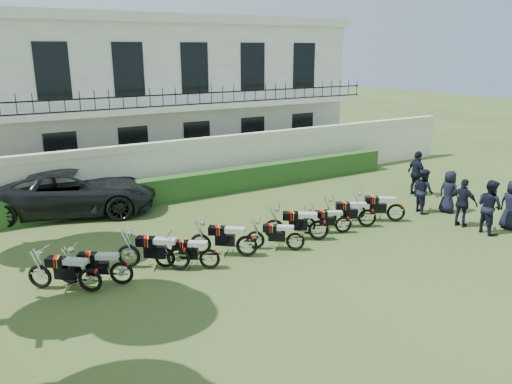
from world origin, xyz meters
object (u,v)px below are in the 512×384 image
at_px(motorcycle_9, 396,208).
at_px(officer_0, 512,205).
at_px(suv, 72,191).
at_px(officer_3, 449,192).
at_px(motorcycle_0, 90,274).
at_px(motorcycle_4, 247,241).
at_px(motorcycle_5, 295,237).
at_px(officer_2, 463,203).
at_px(officer_1, 489,207).
at_px(motorcycle_3, 210,254).
at_px(motorcycle_2, 178,253).
at_px(motorcycle_6, 319,225).
at_px(officer_5, 417,173).
at_px(motorcycle_8, 367,214).
at_px(motorcycle_1, 121,268).
at_px(officer_4, 424,191).
at_px(motorcycle_7, 343,221).

height_order(motorcycle_9, officer_0, officer_0).
xyz_separation_m(suv, officer_3, (12.14, -7.03, -0.04)).
xyz_separation_m(motorcycle_0, motorcycle_4, (4.50, -0.04, 0.01)).
xyz_separation_m(motorcycle_5, officer_2, (6.20, -1.12, 0.40)).
height_order(motorcycle_0, officer_2, officer_2).
bearing_deg(suv, officer_1, -110.44).
distance_m(motorcycle_0, motorcycle_3, 3.19).
bearing_deg(motorcycle_2, motorcycle_4, -55.87).
distance_m(motorcycle_6, officer_0, 6.77).
relative_size(suv, officer_5, 3.21).
distance_m(motorcycle_0, officer_5, 13.90).
xyz_separation_m(motorcycle_2, motorcycle_5, (3.59, -0.49, -0.08)).
height_order(officer_0, officer_2, officer_0).
distance_m(motorcycle_8, officer_1, 3.96).
distance_m(motorcycle_0, motorcycle_1, 0.80).
relative_size(officer_0, officer_4, 1.03).
height_order(motorcycle_7, motorcycle_9, motorcycle_9).
height_order(motorcycle_0, motorcycle_4, motorcycle_4).
height_order(motorcycle_6, motorcycle_7, motorcycle_6).
relative_size(suv, officer_2, 3.58).
relative_size(motorcycle_2, officer_2, 1.02).
xyz_separation_m(motorcycle_4, motorcycle_5, (1.50, -0.35, -0.06)).
height_order(motorcycle_0, motorcycle_2, motorcycle_2).
bearing_deg(officer_0, officer_3, 5.13).
xyz_separation_m(motorcycle_2, officer_2, (9.79, -1.60, 0.32)).
distance_m(motorcycle_2, motorcycle_6, 4.72).
distance_m(officer_2, officer_4, 1.78).
bearing_deg(officer_4, officer_1, -158.34).
distance_m(suv, officer_2, 14.00).
bearing_deg(officer_3, officer_5, -22.41).
relative_size(motorcycle_6, officer_4, 1.07).
xyz_separation_m(motorcycle_6, officer_5, (6.63, 2.04, 0.42)).
distance_m(suv, officer_0, 15.58).
distance_m(motorcycle_0, motorcycle_2, 2.41).
bearing_deg(officer_4, officer_5, -23.11).
bearing_deg(motorcycle_2, motorcycle_7, -52.66).
xyz_separation_m(motorcycle_5, suv, (-5.06, 7.20, 0.39)).
distance_m(motorcycle_4, officer_3, 8.58).
relative_size(suv, officer_1, 3.33).
height_order(motorcycle_5, motorcycle_8, motorcycle_8).
bearing_deg(officer_0, motorcycle_9, 45.53).
distance_m(motorcycle_8, officer_2, 3.30).
bearing_deg(motorcycle_8, motorcycle_1, 121.26).
xyz_separation_m(officer_3, officer_4, (-0.81, 0.49, 0.03)).
xyz_separation_m(motorcycle_6, motorcycle_8, (2.19, 0.12, -0.02)).
distance_m(motorcycle_4, officer_2, 7.84).
height_order(motorcycle_3, motorcycle_5, motorcycle_3).
height_order(motorcycle_1, officer_2, officer_2).
bearing_deg(officer_0, suv, 49.63).
height_order(motorcycle_4, officer_5, officer_5).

